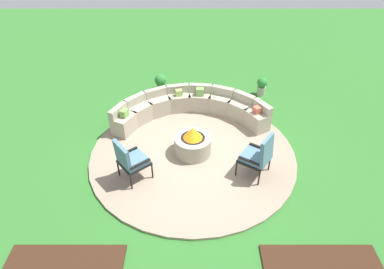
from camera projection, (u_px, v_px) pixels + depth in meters
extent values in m
plane|color=#2D6B28|center=(192.00, 154.00, 8.00)|extent=(24.00, 24.00, 0.00)
cylinder|color=gray|center=(192.00, 153.00, 7.98)|extent=(4.92, 4.92, 0.06)
cylinder|color=#9E937F|center=(192.00, 145.00, 7.82)|extent=(0.88, 0.88, 0.45)
cylinder|color=black|center=(192.00, 139.00, 7.71)|extent=(0.57, 0.57, 0.06)
cone|color=orange|center=(192.00, 133.00, 7.60)|extent=(0.46, 0.46, 0.28)
cube|color=#9E937F|center=(256.00, 120.00, 8.63)|extent=(0.70, 0.76, 0.49)
cube|color=#9E937F|center=(262.00, 107.00, 8.48)|extent=(0.46, 0.61, 0.22)
cube|color=#9E937F|center=(239.00, 111.00, 9.00)|extent=(0.76, 0.74, 0.49)
cube|color=#9E937F|center=(243.00, 97.00, 8.87)|extent=(0.57, 0.53, 0.22)
cube|color=#9E937F|center=(220.00, 104.00, 9.26)|extent=(0.74, 0.66, 0.49)
cube|color=#9E937F|center=(222.00, 91.00, 9.15)|extent=(0.63, 0.39, 0.22)
cube|color=#9E937F|center=(199.00, 102.00, 9.38)|extent=(0.66, 0.51, 0.49)
cube|color=#9E937F|center=(200.00, 88.00, 9.28)|extent=(0.63, 0.22, 0.22)
cube|color=#9E937F|center=(178.00, 102.00, 9.35)|extent=(0.69, 0.56, 0.49)
cube|color=#9E937F|center=(177.00, 89.00, 9.25)|extent=(0.64, 0.28, 0.22)
cube|color=#9E937F|center=(158.00, 106.00, 9.18)|extent=(0.76, 0.69, 0.49)
cube|color=#9E937F|center=(155.00, 93.00, 9.07)|extent=(0.62, 0.44, 0.22)
cube|color=#9E937F|center=(139.00, 113.00, 8.89)|extent=(0.75, 0.76, 0.49)
cube|color=#9E937F|center=(134.00, 100.00, 8.75)|extent=(0.54, 0.56, 0.22)
cube|color=#9E937F|center=(123.00, 124.00, 8.49)|extent=(0.67, 0.75, 0.49)
cube|color=#9E937F|center=(117.00, 111.00, 8.33)|extent=(0.41, 0.62, 0.22)
cube|color=#70A34C|center=(199.00, 92.00, 9.13)|extent=(0.22, 0.19, 0.21)
cube|color=#93B756|center=(178.00, 93.00, 9.11)|extent=(0.20, 0.18, 0.18)
cube|color=#BC5B47|center=(256.00, 110.00, 8.41)|extent=(0.21, 0.22, 0.17)
cube|color=#70A34C|center=(123.00, 113.00, 8.27)|extent=(0.23, 0.25, 0.19)
cylinder|color=black|center=(138.00, 159.00, 7.49)|extent=(0.04, 0.04, 0.38)
cylinder|color=black|center=(152.00, 171.00, 7.16)|extent=(0.04, 0.04, 0.38)
cylinder|color=black|center=(118.00, 169.00, 7.21)|extent=(0.04, 0.04, 0.38)
cylinder|color=black|center=(130.00, 182.00, 6.89)|extent=(0.04, 0.04, 0.38)
cube|color=black|center=(133.00, 163.00, 7.06)|extent=(0.80, 0.80, 0.05)
cube|color=slate|center=(133.00, 160.00, 7.02)|extent=(0.74, 0.74, 0.09)
cube|color=slate|center=(122.00, 156.00, 6.74)|extent=(0.41, 0.51, 0.62)
cube|color=black|center=(127.00, 152.00, 7.13)|extent=(0.40, 0.35, 0.04)
cube|color=black|center=(139.00, 164.00, 6.82)|extent=(0.40, 0.35, 0.04)
cylinder|color=black|center=(235.00, 169.00, 7.22)|extent=(0.04, 0.04, 0.38)
cylinder|color=black|center=(247.00, 155.00, 7.60)|extent=(0.04, 0.04, 0.38)
cylinder|color=black|center=(258.00, 178.00, 6.98)|extent=(0.04, 0.04, 0.38)
cylinder|color=black|center=(269.00, 163.00, 7.36)|extent=(0.04, 0.04, 0.38)
cube|color=black|center=(253.00, 159.00, 7.16)|extent=(0.81, 0.82, 0.05)
cube|color=slate|center=(254.00, 156.00, 7.12)|extent=(0.75, 0.75, 0.09)
cube|color=slate|center=(266.00, 151.00, 6.85)|extent=(0.40, 0.58, 0.67)
cube|color=black|center=(249.00, 161.00, 6.90)|extent=(0.44, 0.31, 0.04)
cube|color=black|center=(259.00, 147.00, 7.26)|extent=(0.44, 0.31, 0.04)
cylinder|color=#A89E8E|center=(260.00, 90.00, 10.23)|extent=(0.26, 0.26, 0.28)
sphere|color=#2D7A33|center=(261.00, 82.00, 10.06)|extent=(0.31, 0.31, 0.31)
cylinder|color=#605B56|center=(160.00, 87.00, 10.50)|extent=(0.24, 0.24, 0.20)
sphere|color=#2D7A33|center=(160.00, 80.00, 10.35)|extent=(0.37, 0.37, 0.37)
sphere|color=yellow|center=(161.00, 78.00, 10.32)|extent=(0.11, 0.11, 0.11)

